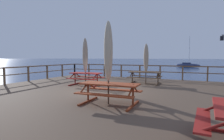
{
  "coord_description": "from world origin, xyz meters",
  "views": [
    {
      "loc": [
        4.39,
        -8.2,
        2.44
      ],
      "look_at": [
        0.0,
        0.96,
        1.74
      ],
      "focal_mm": 29.22,
      "sensor_mm": 36.0,
      "label": 1
    }
  ],
  "objects_px": {
    "patio_umbrella_short_mid": "(85,55)",
    "sailboat_distant": "(188,65)",
    "picnic_table_back_left": "(109,89)",
    "picnic_table_mid_centre": "(86,76)",
    "patio_umbrella_tall_back_left": "(108,52)",
    "patio_umbrella_short_front": "(146,58)",
    "picnic_table_mid_right": "(145,75)"
  },
  "relations": [
    {
      "from": "picnic_table_mid_right",
      "to": "patio_umbrella_tall_back_left",
      "type": "bearing_deg",
      "value": -87.81
    },
    {
      "from": "picnic_table_back_left",
      "to": "picnic_table_mid_centre",
      "type": "relative_size",
      "value": 1.11
    },
    {
      "from": "picnic_table_mid_right",
      "to": "patio_umbrella_short_mid",
      "type": "xyz_separation_m",
      "value": [
        -3.07,
        -2.32,
        1.27
      ]
    },
    {
      "from": "picnic_table_back_left",
      "to": "picnic_table_mid_right",
      "type": "relative_size",
      "value": 1.04
    },
    {
      "from": "sailboat_distant",
      "to": "picnic_table_mid_centre",
      "type": "bearing_deg",
      "value": -95.05
    },
    {
      "from": "patio_umbrella_tall_back_left",
      "to": "patio_umbrella_short_mid",
      "type": "bearing_deg",
      "value": 133.97
    },
    {
      "from": "picnic_table_mid_right",
      "to": "patio_umbrella_short_front",
      "type": "xyz_separation_m",
      "value": [
        0.06,
        0.04,
        1.09
      ]
    },
    {
      "from": "picnic_table_back_left",
      "to": "sailboat_distant",
      "type": "relative_size",
      "value": 0.29
    },
    {
      "from": "picnic_table_mid_right",
      "to": "patio_umbrella_short_front",
      "type": "relative_size",
      "value": 0.82
    },
    {
      "from": "picnic_table_mid_right",
      "to": "sailboat_distant",
      "type": "height_order",
      "value": "sailboat_distant"
    },
    {
      "from": "picnic_table_mid_right",
      "to": "sailboat_distant",
      "type": "distance_m",
      "value": 38.59
    },
    {
      "from": "patio_umbrella_short_mid",
      "to": "picnic_table_mid_centre",
      "type": "bearing_deg",
      "value": 97.47
    },
    {
      "from": "picnic_table_back_left",
      "to": "picnic_table_mid_centre",
      "type": "xyz_separation_m",
      "value": [
        -3.34,
        3.46,
        -0.01
      ]
    },
    {
      "from": "picnic_table_back_left",
      "to": "sailboat_distant",
      "type": "xyz_separation_m",
      "value": [
        0.28,
        44.3,
        -0.79
      ]
    },
    {
      "from": "picnic_table_mid_right",
      "to": "patio_umbrella_short_front",
      "type": "height_order",
      "value": "patio_umbrella_short_front"
    },
    {
      "from": "sailboat_distant",
      "to": "patio_umbrella_tall_back_left",
      "type": "bearing_deg",
      "value": -90.4
    },
    {
      "from": "sailboat_distant",
      "to": "picnic_table_mid_right",
      "type": "bearing_deg",
      "value": -90.79
    },
    {
      "from": "picnic_table_mid_right",
      "to": "patio_umbrella_short_mid",
      "type": "bearing_deg",
      "value": -143.0
    },
    {
      "from": "sailboat_distant",
      "to": "patio_umbrella_short_front",
      "type": "bearing_deg",
      "value": -90.7
    },
    {
      "from": "picnic_table_back_left",
      "to": "picnic_table_mid_right",
      "type": "bearing_deg",
      "value": 92.54
    },
    {
      "from": "patio_umbrella_short_mid",
      "to": "sailboat_distant",
      "type": "height_order",
      "value": "sailboat_distant"
    },
    {
      "from": "picnic_table_back_left",
      "to": "patio_umbrella_tall_back_left",
      "type": "bearing_deg",
      "value": -162.8
    },
    {
      "from": "picnic_table_back_left",
      "to": "patio_umbrella_short_mid",
      "type": "bearing_deg",
      "value": 134.37
    },
    {
      "from": "patio_umbrella_tall_back_left",
      "to": "sailboat_distant",
      "type": "xyz_separation_m",
      "value": [
        0.31,
        44.31,
        -2.14
      ]
    },
    {
      "from": "picnic_table_back_left",
      "to": "patio_umbrella_short_front",
      "type": "height_order",
      "value": "patio_umbrella_short_front"
    },
    {
      "from": "picnic_table_mid_centre",
      "to": "sailboat_distant",
      "type": "xyz_separation_m",
      "value": [
        3.61,
        40.84,
        -0.78
      ]
    },
    {
      "from": "picnic_table_back_left",
      "to": "patio_umbrella_tall_back_left",
      "type": "distance_m",
      "value": 1.35
    },
    {
      "from": "picnic_table_mid_right",
      "to": "patio_umbrella_tall_back_left",
      "type": "xyz_separation_m",
      "value": [
        0.22,
        -5.73,
        1.35
      ]
    },
    {
      "from": "picnic_table_back_left",
      "to": "patio_umbrella_short_mid",
      "type": "relative_size",
      "value": 0.77
    },
    {
      "from": "picnic_table_mid_centre",
      "to": "patio_umbrella_short_mid",
      "type": "relative_size",
      "value": 0.7
    },
    {
      "from": "sailboat_distant",
      "to": "patio_umbrella_short_mid",
      "type": "bearing_deg",
      "value": -95.04
    },
    {
      "from": "patio_umbrella_short_front",
      "to": "picnic_table_mid_centre",
      "type": "bearing_deg",
      "value": -143.71
    }
  ]
}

